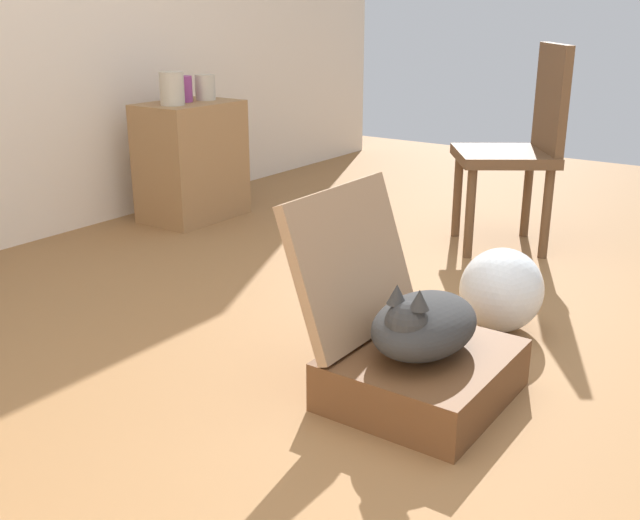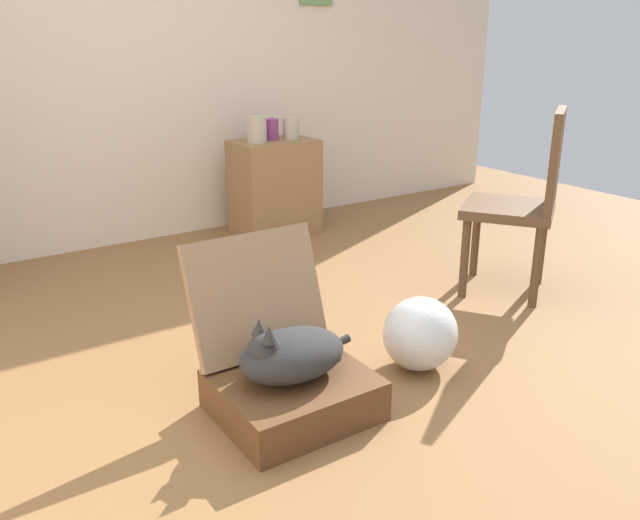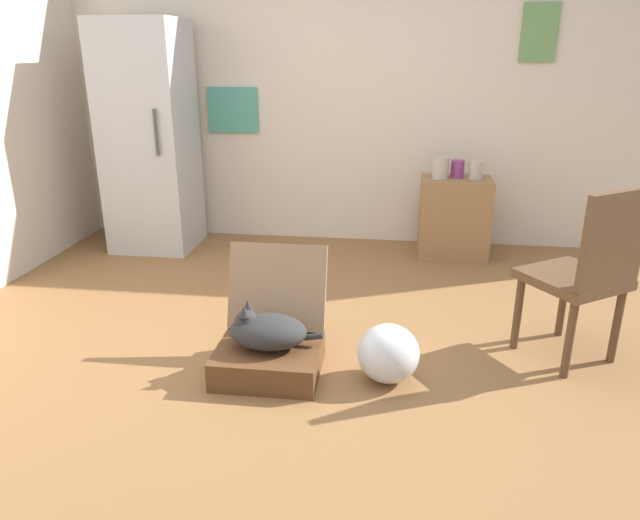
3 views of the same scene
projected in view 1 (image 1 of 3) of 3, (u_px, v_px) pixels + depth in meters
The scene contains 10 objects.
ground_plane at pixel (411, 352), 2.54m from camera, with size 7.68×7.68×0.00m, color olive.
suitcase_base at pixel (422, 374), 2.22m from camera, with size 0.54×0.47×0.15m, color brown.
suitcase_lid at pixel (352, 262), 2.26m from camera, with size 0.54×0.47×0.04m, color #9B7756.
cat at pixel (423, 324), 2.16m from camera, with size 0.48×0.28×0.24m.
plastic_bag_white at pixel (501, 290), 2.68m from camera, with size 0.32×0.30×0.31m, color silver.
side_table at pixel (192, 161), 4.10m from camera, with size 0.55×0.38×0.64m, color olive.
vase_tall at pixel (172, 89), 3.84m from camera, with size 0.13×0.13×0.17m, color #B7AD99.
vase_short at pixel (205, 87), 4.08m from camera, with size 0.11×0.11×0.14m, color #B7AD99.
vase_round at pixel (183, 89), 3.99m from camera, with size 0.10×0.10×0.14m, color #8C387A.
chair at pixel (521, 142), 3.52m from camera, with size 0.62×0.62×0.97m.
Camera 1 is at (-2.06, -1.07, 1.12)m, focal length 41.41 mm.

